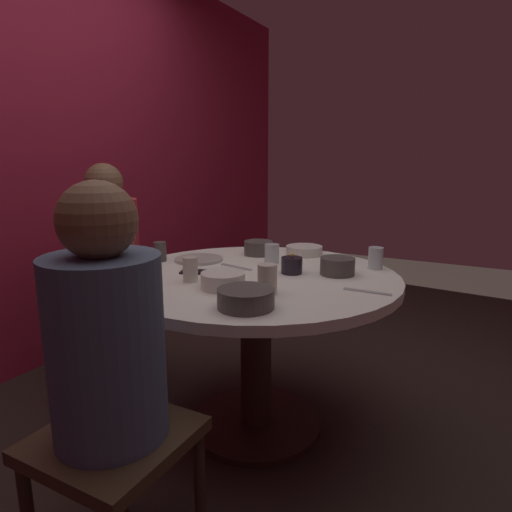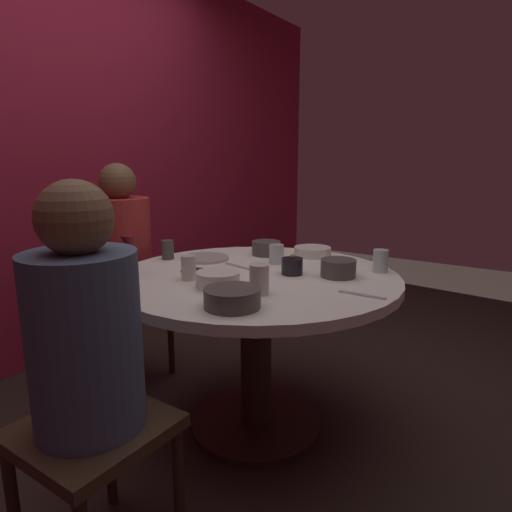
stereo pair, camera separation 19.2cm
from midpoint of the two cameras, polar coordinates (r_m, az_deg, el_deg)
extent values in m
plane|color=#2D231E|center=(2.24, 2.62, -20.91)|extent=(8.00, 8.00, 0.00)
cube|color=maroon|center=(2.94, -23.50, 12.72)|extent=(6.00, 0.10, 2.60)
cylinder|color=silver|center=(1.94, 2.83, -2.91)|extent=(1.24, 1.24, 0.04)
cylinder|color=#332319|center=(2.07, 2.72, -12.81)|extent=(0.14, 0.14, 0.70)
cylinder|color=#2D2116|center=(2.23, 2.63, -20.59)|extent=(0.60, 0.60, 0.03)
cube|color=#3F2D1E|center=(1.45, -16.36, -20.66)|extent=(0.40, 0.40, 0.04)
cylinder|color=#475670|center=(1.32, -17.09, -10.52)|extent=(0.31, 0.31, 0.51)
sphere|color=brown|center=(1.23, -18.10, 4.62)|extent=(0.21, 0.21, 0.21)
cylinder|color=#332319|center=(1.58, -5.98, -27.50)|extent=(0.04, 0.04, 0.43)
cylinder|color=#332319|center=(1.63, -25.31, -27.45)|extent=(0.04, 0.04, 0.43)
cylinder|color=#332319|center=(1.78, -15.14, -22.85)|extent=(0.04, 0.04, 0.43)
cube|color=#3F2D1E|center=(2.57, -14.34, -5.73)|extent=(0.40, 0.40, 0.04)
cylinder|color=#B22D2D|center=(2.49, -14.70, 0.80)|extent=(0.32, 0.32, 0.56)
sphere|color=brown|center=(2.45, -15.17, 9.18)|extent=(0.19, 0.19, 0.19)
cylinder|color=#332319|center=(2.68, -19.30, -10.68)|extent=(0.04, 0.04, 0.43)
cylinder|color=#332319|center=(2.43, -14.34, -12.75)|extent=(0.04, 0.04, 0.43)
cylinder|color=#332319|center=(2.87, -13.84, -8.72)|extent=(0.04, 0.04, 0.43)
cylinder|color=#332319|center=(2.64, -8.78, -10.37)|extent=(0.04, 0.04, 0.43)
cylinder|color=black|center=(1.94, 7.48, -1.34)|extent=(0.09, 0.09, 0.07)
sphere|color=#F9D159|center=(1.93, 7.52, 0.04)|extent=(0.02, 0.02, 0.02)
cylinder|color=silver|center=(1.95, -12.94, -2.45)|extent=(0.06, 0.06, 0.01)
cylinder|color=silver|center=(1.94, -13.01, -1.08)|extent=(0.01, 0.01, 0.09)
cone|color=maroon|center=(1.92, -13.13, 1.39)|extent=(0.08, 0.08, 0.08)
cylinder|color=#B2ADA3|center=(2.22, -4.08, -0.29)|extent=(0.24, 0.24, 0.01)
cube|color=black|center=(1.99, -4.67, -1.88)|extent=(0.12, 0.16, 0.01)
cylinder|color=#4C4742|center=(1.50, 0.60, -5.42)|extent=(0.19, 0.19, 0.07)
cylinder|color=silver|center=(2.33, 9.58, 0.56)|extent=(0.19, 0.19, 0.05)
cylinder|color=#4C4742|center=(2.32, 3.68, 1.00)|extent=(0.15, 0.15, 0.07)
cylinder|color=silver|center=(1.74, -1.75, -3.04)|extent=(0.17, 0.17, 0.06)
cylinder|color=#4C4742|center=(1.94, 13.29, -1.55)|extent=(0.15, 0.15, 0.07)
cylinder|color=beige|center=(1.84, -5.68, -1.53)|extent=(0.06, 0.06, 0.10)
cylinder|color=beige|center=(1.64, 3.77, -3.03)|extent=(0.07, 0.07, 0.11)
cylinder|color=#4C4742|center=(2.24, -8.89, 0.76)|extent=(0.06, 0.06, 0.09)
cylinder|color=silver|center=(2.07, 18.22, -0.63)|extent=(0.07, 0.07, 0.10)
cylinder|color=silver|center=(2.13, 5.20, 0.23)|extent=(0.07, 0.07, 0.09)
cube|color=#B7B7BC|center=(2.06, 0.46, -1.39)|extent=(0.05, 0.18, 0.01)
cube|color=#B7B7BC|center=(1.70, 16.57, -4.84)|extent=(0.02, 0.18, 0.01)
camera|label=1|loc=(0.10, -87.14, 0.62)|focal=31.30mm
camera|label=2|loc=(0.10, 92.86, -0.62)|focal=31.30mm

